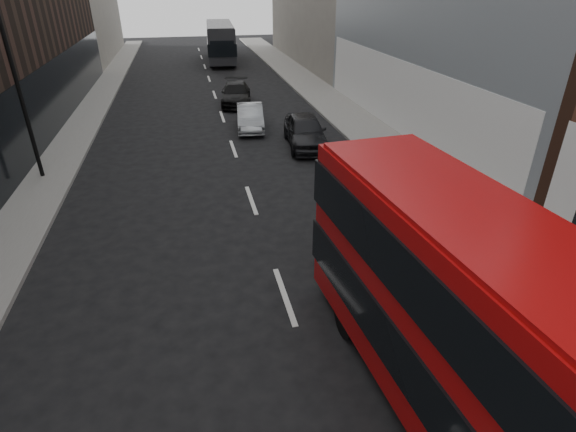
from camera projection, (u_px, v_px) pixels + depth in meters
sidewalk_right at (344, 113)px, 28.09m from camera, size 3.00×80.00×0.15m
sidewalk_left at (80, 129)px, 25.09m from camera, size 2.00×80.00×0.15m
street_lamp at (18, 78)px, 17.09m from camera, size 1.06×0.22×7.00m
red_bus at (499, 348)px, 7.10m from camera, size 3.26×10.64×4.24m
grey_bus at (220, 41)px, 45.01m from camera, size 3.26×11.22×3.58m
car_a at (306, 131)px, 22.37m from camera, size 2.30×4.79×1.58m
car_b at (250, 117)px, 25.03m from camera, size 1.85×4.18×1.33m
car_c at (236, 94)px, 30.00m from camera, size 2.52×4.95×1.37m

